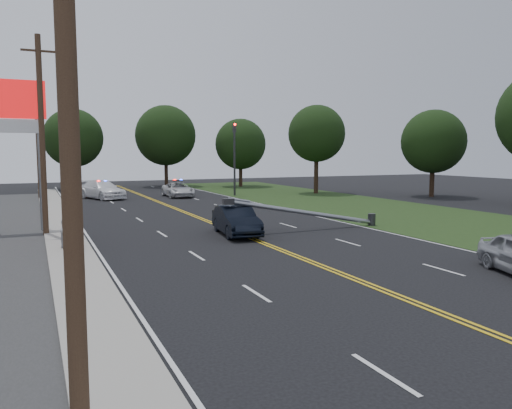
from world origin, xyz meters
name	(u,v)px	position (x,y,z in m)	size (l,w,h in m)	color
ground	(326,268)	(0.00, 0.00, 0.00)	(120.00, 120.00, 0.00)	black
sidewalk	(65,239)	(-8.40, 10.00, 0.06)	(1.80, 70.00, 0.12)	#9A958B
grass_verge	(420,217)	(13.50, 10.00, 0.01)	(12.00, 80.00, 0.01)	#1E3313
centerline_yellow	(228,229)	(0.00, 10.00, 0.01)	(0.36, 80.00, 0.00)	gold
pylon_sign	(14,118)	(-10.50, 14.00, 6.00)	(3.20, 0.35, 8.00)	gray
traffic_signal	(234,152)	(8.30, 30.00, 4.21)	(0.28, 0.41, 7.05)	#2D2D30
fallen_streetlight	(313,213)	(4.19, 8.00, 0.92)	(9.36, 0.44, 1.91)	#2D2D30
utility_pole_near	(68,89)	(-9.20, -8.00, 5.08)	(1.60, 0.28, 10.00)	#382619
utility_pole_mid	(42,135)	(-9.20, 12.00, 5.08)	(1.60, 0.28, 10.00)	#382619
utility_pole_far	(38,143)	(-9.20, 34.00, 5.08)	(1.60, 0.28, 10.00)	#382619
tree_6	(73,138)	(-5.28, 46.11, 5.86)	(6.72, 6.72, 9.23)	black
tree_7	(166,136)	(5.42, 45.76, 6.28)	(7.40, 7.40, 9.99)	black
tree_8	(241,144)	(13.80, 41.83, 5.21)	(6.22, 6.22, 8.33)	black
tree_9	(317,134)	(16.97, 29.05, 6.12)	(5.81, 5.81, 9.04)	black
tree_13	(433,142)	(24.98, 21.09, 5.23)	(5.98, 5.98, 8.23)	black
crashed_sedan	(236,220)	(-0.28, 8.15, 0.75)	(1.60, 4.58, 1.51)	black
emergency_a	(178,190)	(2.84, 30.84, 0.68)	(2.27, 4.91, 1.37)	silver
emergency_b	(102,190)	(-3.99, 31.70, 0.82)	(2.30, 5.65, 1.64)	white
bystander_a	(76,228)	(-8.11, 6.92, 1.03)	(0.66, 0.44, 1.82)	#26262D
bystander_b	(68,228)	(-8.40, 7.50, 0.95)	(0.81, 0.63, 1.66)	#AFB0B4
bystander_c	(70,222)	(-8.18, 9.42, 0.96)	(1.09, 0.63, 1.68)	#1C1C47
bystander_d	(68,219)	(-8.21, 10.64, 0.97)	(1.00, 0.42, 1.71)	#504340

